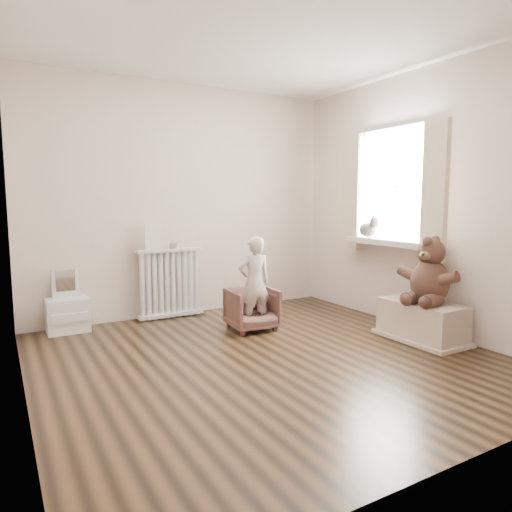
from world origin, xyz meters
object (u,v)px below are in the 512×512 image
teddy_bear (431,270)px  child (254,283)px  radiator (170,283)px  toy_vanity (67,305)px  armchair (252,309)px  toy_bench (422,319)px  plush_cat (369,228)px

teddy_bear → child: bearing=125.6°
radiator → toy_vanity: size_ratio=1.25×
toy_vanity → armchair: size_ratio=1.33×
radiator → teddy_bear: (1.79, -2.03, 0.28)m
toy_vanity → teddy_bear: teddy_bear is taller
radiator → toy_bench: size_ratio=1.01×
toy_bench → plush_cat: (0.14, 0.88, 0.80)m
toy_bench → plush_cat: size_ratio=2.73×
child → plush_cat: bearing=177.7°
toy_vanity → toy_bench: toy_vanity is taller
armchair → toy_bench: (1.21, -1.10, -0.01)m
toy_vanity → child: size_ratio=0.67×
radiator → armchair: bearing=-57.6°
toy_vanity → plush_cat: bearing=-19.5°
toy_vanity → armchair: (1.64, -0.85, -0.06)m
child → toy_bench: child is taller
toy_vanity → teddy_bear: bearing=-34.9°
child → plush_cat: plush_cat is taller
radiator → child: (0.56, -0.93, 0.10)m
teddy_bear → toy_bench: bearing=95.7°
radiator → teddy_bear: 2.72m
armchair → child: (0.00, -0.05, 0.27)m
teddy_bear → plush_cat: (0.12, 0.94, 0.33)m
armchair → child: child is taller
teddy_bear → plush_cat: plush_cat is taller
teddy_bear → plush_cat: 1.00m
toy_vanity → teddy_bear: size_ratio=1.02×
toy_bench → plush_cat: plush_cat is taller
armchair → plush_cat: plush_cat is taller
radiator → toy_vanity: 1.09m
toy_bench → plush_cat: 1.20m
teddy_bear → plush_cat: bearing=70.2°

